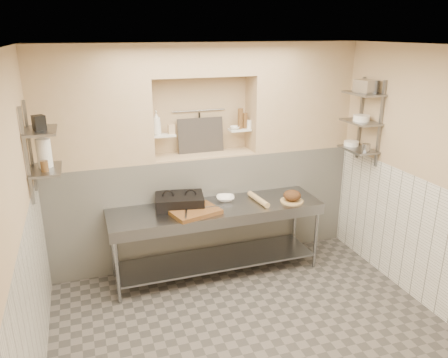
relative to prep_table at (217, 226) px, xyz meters
name	(u,v)px	position (x,y,z in m)	size (l,w,h in m)	color
floor	(252,333)	(0.00, -1.18, -0.69)	(4.00, 3.90, 0.10)	#58534E
ceiling	(259,40)	(0.00, -1.18, 2.21)	(4.00, 3.90, 0.10)	silver
wall_left	(14,235)	(-2.05, -1.18, 0.76)	(0.10, 3.90, 2.80)	tan
wall_right	(432,181)	(2.05, -1.18, 0.76)	(0.10, 3.90, 2.80)	tan
wall_back	(198,150)	(0.00, 0.82, 0.76)	(4.00, 0.10, 2.80)	tan
wall_front	(402,341)	(0.00, -3.18, 0.76)	(4.00, 0.10, 2.80)	tan
backwall_lower	(204,205)	(0.00, 0.57, 0.06)	(4.00, 0.40, 1.40)	white
alcove_sill	(203,154)	(0.00, 0.57, 0.77)	(1.30, 0.40, 0.02)	tan
backwall_pillar_left	(91,106)	(-1.32, 0.57, 1.46)	(1.35, 0.40, 1.40)	tan
backwall_pillar_right	(298,96)	(1.33, 0.57, 1.46)	(1.35, 0.40, 1.40)	tan
backwall_header	(202,59)	(0.00, 0.57, 1.96)	(1.30, 0.40, 0.40)	tan
wainscot_left	(35,308)	(-1.99, -1.18, 0.06)	(0.02, 3.90, 1.40)	white
wainscot_right	(418,240)	(1.99, -1.18, 0.06)	(0.02, 3.90, 1.40)	white
alcove_shelf_left	(164,135)	(-0.50, 0.57, 1.06)	(0.28, 0.16, 0.03)	white
alcove_shelf_right	(240,130)	(0.50, 0.57, 1.06)	(0.28, 0.16, 0.03)	white
utensil_rail	(199,111)	(0.00, 0.74, 1.31)	(0.02, 0.02, 0.70)	gray
hanging_steel	(199,124)	(0.00, 0.72, 1.14)	(0.02, 0.02, 0.30)	black
splash_panel	(201,135)	(0.00, 0.67, 1.00)	(0.60, 0.02, 0.45)	#383330
shelf_rail_left_a	(30,147)	(-1.97, 0.07, 1.16)	(0.03, 0.03, 0.95)	slate
shelf_rail_left_b	(27,157)	(-1.97, -0.33, 1.16)	(0.03, 0.03, 0.95)	slate
wall_shelf_left_lower	(46,170)	(-1.84, -0.13, 0.96)	(0.30, 0.50, 0.03)	slate
wall_shelf_left_upper	(40,131)	(-1.84, -0.13, 1.36)	(0.30, 0.50, 0.03)	slate
shelf_rail_right_a	(360,118)	(1.98, 0.07, 1.21)	(0.03, 0.03, 1.05)	slate
shelf_rail_right_b	(380,124)	(1.98, -0.33, 1.21)	(0.03, 0.03, 1.05)	slate
wall_shelf_right_lower	(358,149)	(1.84, -0.13, 0.86)	(0.30, 0.50, 0.03)	slate
wall_shelf_right_mid	(361,122)	(1.84, -0.13, 1.21)	(0.30, 0.50, 0.03)	slate
wall_shelf_right_upper	(364,93)	(1.84, -0.13, 1.56)	(0.30, 0.50, 0.03)	slate
prep_table	(217,226)	(0.00, 0.00, 0.00)	(2.60, 0.70, 0.90)	gray
panini_press	(180,201)	(-0.43, 0.13, 0.34)	(0.63, 0.51, 0.16)	black
cutting_board	(195,212)	(-0.30, -0.11, 0.28)	(0.55, 0.38, 0.05)	brown
knife_blade	(214,207)	(-0.06, -0.09, 0.31)	(0.23, 0.03, 0.01)	gray
tongs	(186,214)	(-0.43, -0.21, 0.31)	(0.02, 0.02, 0.26)	gray
mixing_bowl	(225,198)	(0.17, 0.17, 0.29)	(0.23, 0.23, 0.06)	white
rolling_pin	(258,199)	(0.54, -0.01, 0.29)	(0.07, 0.07, 0.46)	tan
bread_board	(292,201)	(0.95, -0.13, 0.27)	(0.29, 0.29, 0.02)	tan
bread_loaf	(292,195)	(0.95, -0.13, 0.34)	(0.22, 0.22, 0.13)	#4C2D19
bottle_soap	(156,123)	(-0.58, 0.57, 1.22)	(0.11, 0.11, 0.30)	white
jar_alcove	(171,129)	(-0.40, 0.57, 1.13)	(0.08, 0.08, 0.12)	tan
bowl_alcove	(235,128)	(0.43, 0.56, 1.09)	(0.13, 0.13, 0.04)	white
condiment_a	(245,121)	(0.58, 0.57, 1.17)	(0.05, 0.05, 0.20)	brown
condiment_b	(240,119)	(0.51, 0.58, 1.20)	(0.07, 0.07, 0.26)	brown
condiment_c	(249,124)	(0.63, 0.55, 1.12)	(0.06, 0.06, 0.11)	white
jug_left	(44,153)	(-1.84, -0.07, 1.12)	(0.14, 0.14, 0.29)	white
jar_left	(44,166)	(-1.84, -0.23, 1.02)	(0.07, 0.07, 0.11)	brown
box_left_upper	(39,123)	(-1.84, -0.17, 1.44)	(0.10, 0.10, 0.15)	black
bowl_right	(351,143)	(1.84, 0.02, 0.90)	(0.19, 0.19, 0.06)	white
canister_right	(366,148)	(1.84, -0.30, 0.92)	(0.10, 0.10, 0.10)	gray
bowl_right_mid	(361,118)	(1.84, -0.14, 1.26)	(0.20, 0.20, 0.07)	white
basket_right	(366,86)	(1.84, -0.17, 1.65)	(0.20, 0.24, 0.15)	gray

